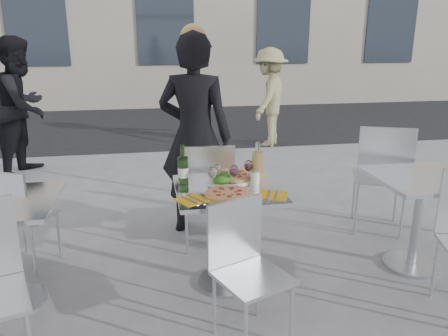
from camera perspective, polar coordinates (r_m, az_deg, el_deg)
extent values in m
plane|color=slate|center=(3.37, 0.45, -14.73)|extent=(80.00, 80.00, 0.00)
cube|color=black|center=(9.50, -6.65, 5.96)|extent=(24.00, 5.00, 0.00)
cylinder|color=#B7BABF|center=(3.36, 0.46, -14.56)|extent=(0.44, 0.44, 0.02)
cylinder|color=#B7BABF|center=(3.19, 0.47, -9.06)|extent=(0.07, 0.07, 0.72)
cube|color=silver|center=(3.05, 0.49, -2.87)|extent=(0.72, 0.72, 0.03)
cylinder|color=#B7BABF|center=(3.46, -25.78, -15.40)|extent=(0.44, 0.44, 0.02)
cylinder|color=#B7BABF|center=(3.30, -26.57, -10.07)|extent=(0.07, 0.07, 0.72)
cylinder|color=#B7BABF|center=(3.89, 23.24, -11.44)|extent=(0.44, 0.44, 0.02)
cylinder|color=#B7BABF|center=(3.74, 23.87, -6.57)|extent=(0.07, 0.07, 0.72)
cube|color=silver|center=(3.62, 24.54, -1.24)|extent=(0.72, 0.72, 0.03)
cylinder|color=silver|center=(4.02, 0.34, -5.64)|extent=(0.02, 0.02, 0.46)
cylinder|color=silver|center=(4.00, -4.92, -5.79)|extent=(0.02, 0.02, 0.46)
cylinder|color=silver|center=(3.68, 0.85, -7.81)|extent=(0.02, 0.02, 0.46)
cylinder|color=silver|center=(3.67, -4.91, -7.98)|extent=(0.02, 0.02, 0.46)
cube|color=silver|center=(3.75, -2.20, -3.41)|extent=(0.46, 0.46, 0.03)
cube|color=silver|center=(3.47, -2.08, -0.83)|extent=(0.43, 0.06, 0.46)
cylinder|color=silver|center=(2.55, 2.86, -20.87)|extent=(0.02, 0.02, 0.41)
cylinder|color=silver|center=(2.71, 8.81, -18.39)|extent=(0.02, 0.02, 0.41)
cylinder|color=silver|center=(2.77, -1.26, -17.41)|extent=(0.02, 0.02, 0.41)
cylinder|color=silver|center=(2.92, 4.43, -15.42)|extent=(0.02, 0.02, 0.41)
cube|color=silver|center=(2.62, 3.80, -14.10)|extent=(0.50, 0.50, 0.02)
cube|color=silver|center=(2.65, 1.42, -8.29)|extent=(0.36, 0.17, 0.41)
cylinder|color=silver|center=(3.86, -20.79, -8.17)|extent=(0.02, 0.02, 0.41)
cylinder|color=silver|center=(4.04, -24.69, -7.50)|extent=(0.02, 0.02, 0.41)
cylinder|color=silver|center=(3.63, -23.60, -10.16)|extent=(0.02, 0.02, 0.41)
cube|color=silver|center=(3.75, -24.56, -5.82)|extent=(0.50, 0.50, 0.02)
cube|color=silver|center=(3.54, -26.79, -3.66)|extent=(0.36, 0.17, 0.41)
cylinder|color=silver|center=(2.90, -24.66, -16.79)|extent=(0.02, 0.02, 0.46)
cylinder|color=silver|center=(4.60, 21.55, -3.63)|extent=(0.03, 0.03, 0.50)
cylinder|color=silver|center=(4.55, 16.60, -3.35)|extent=(0.03, 0.03, 0.50)
cylinder|color=silver|center=(4.24, 22.30, -5.46)|extent=(0.03, 0.03, 0.50)
cylinder|color=silver|center=(4.18, 16.90, -5.18)|extent=(0.03, 0.03, 0.50)
cube|color=silver|center=(4.31, 19.67, -1.14)|extent=(0.61, 0.61, 0.03)
cube|color=silver|center=(4.01, 20.39, 1.48)|extent=(0.44, 0.20, 0.50)
cylinder|color=silver|center=(3.43, 25.84, -11.59)|extent=(0.02, 0.02, 0.45)
imported|color=black|center=(3.91, -3.82, 4.15)|extent=(0.78, 0.65, 1.82)
imported|color=black|center=(6.32, -24.79, 7.30)|extent=(0.87, 1.01, 1.78)
imported|color=tan|center=(7.32, 5.89, 9.14)|extent=(1.04, 1.20, 1.61)
cylinder|color=tan|center=(2.90, 0.49, -3.39)|extent=(0.31, 0.31, 0.02)
cylinder|color=beige|center=(2.90, 0.49, -3.20)|extent=(0.27, 0.27, 0.00)
cylinder|color=white|center=(3.26, 1.20, -1.19)|extent=(0.35, 0.35, 0.01)
cylinder|color=tan|center=(3.25, 1.20, -0.94)|extent=(0.31, 0.31, 0.02)
cylinder|color=beige|center=(3.25, 1.20, -0.77)|extent=(0.28, 0.28, 0.00)
cylinder|color=white|center=(3.12, -0.31, -2.01)|extent=(0.22, 0.22, 0.01)
ellipsoid|color=#1B6519|center=(3.11, -0.32, -1.33)|extent=(0.15, 0.15, 0.08)
sphere|color=#B21914|center=(3.13, 0.35, -1.01)|extent=(0.03, 0.03, 0.03)
cylinder|color=#29511E|center=(3.10, -5.36, -0.39)|extent=(0.07, 0.07, 0.20)
cone|color=#29511E|center=(3.07, -5.41, 1.39)|extent=(0.07, 0.07, 0.03)
cylinder|color=#29511E|center=(3.06, -5.44, 2.21)|extent=(0.03, 0.03, 0.10)
cylinder|color=silver|center=(3.10, -5.36, -0.57)|extent=(0.07, 0.08, 0.07)
cylinder|color=#DEB75F|center=(3.16, 4.38, 0.19)|extent=(0.08, 0.08, 0.22)
cylinder|color=white|center=(3.13, 4.44, 2.65)|extent=(0.03, 0.03, 0.08)
cylinder|color=white|center=(3.12, 4.08, -1.30)|extent=(0.06, 0.06, 0.09)
cylinder|color=silver|center=(3.10, 4.10, -0.37)|extent=(0.06, 0.06, 0.02)
cylinder|color=white|center=(3.04, -1.52, -2.63)|extent=(0.06, 0.06, 0.00)
cylinder|color=white|center=(3.02, -1.53, -1.86)|extent=(0.01, 0.01, 0.09)
ellipsoid|color=white|center=(3.00, -1.54, -0.59)|extent=(0.07, 0.07, 0.08)
ellipsoid|color=beige|center=(3.00, -1.54, -0.77)|extent=(0.05, 0.05, 0.05)
cylinder|color=white|center=(3.10, -0.92, -2.20)|extent=(0.06, 0.06, 0.00)
cylinder|color=white|center=(3.09, -0.92, -1.45)|extent=(0.01, 0.01, 0.09)
ellipsoid|color=white|center=(3.07, -0.93, -0.20)|extent=(0.07, 0.07, 0.08)
ellipsoid|color=beige|center=(3.07, -0.93, -0.38)|extent=(0.05, 0.05, 0.05)
cylinder|color=white|center=(3.07, 1.32, -2.38)|extent=(0.06, 0.06, 0.00)
cylinder|color=white|center=(3.06, 1.33, -1.62)|extent=(0.01, 0.01, 0.09)
ellipsoid|color=white|center=(3.04, 1.33, -0.36)|extent=(0.07, 0.07, 0.08)
ellipsoid|color=#490A1E|center=(3.04, 1.33, -0.54)|extent=(0.05, 0.05, 0.05)
cylinder|color=white|center=(3.20, 3.23, -1.64)|extent=(0.06, 0.06, 0.00)
cylinder|color=white|center=(3.18, 3.24, -0.91)|extent=(0.01, 0.01, 0.09)
ellipsoid|color=white|center=(3.16, 3.26, 0.30)|extent=(0.07, 0.07, 0.08)
ellipsoid|color=#490A1E|center=(3.17, 3.26, 0.13)|extent=(0.05, 0.05, 0.05)
cube|color=gold|center=(2.83, -4.20, -4.16)|extent=(0.24, 0.24, 0.00)
cube|color=#B7BABF|center=(2.82, -4.61, -4.11)|extent=(0.11, 0.18, 0.00)
cube|color=#B7BABF|center=(2.83, -3.60, -4.05)|extent=(0.10, 0.16, 0.00)
cube|color=gold|center=(2.92, 6.45, -3.56)|extent=(0.24, 0.24, 0.00)
cube|color=#B7BABF|center=(2.91, 6.08, -3.51)|extent=(0.09, 0.19, 0.00)
cube|color=#B7BABF|center=(2.92, 7.02, -3.45)|extent=(0.08, 0.17, 0.00)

